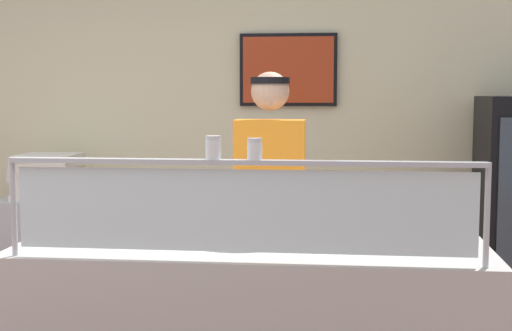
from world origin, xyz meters
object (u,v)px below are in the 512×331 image
parmesan_shaker (213,149)px  pizza_box_stack (48,176)px  pizza_tray (239,238)px  pizza_server (239,234)px  worker_figure (271,210)px  pepper_flake_shaker (255,150)px

parmesan_shaker → pizza_box_stack: (-1.54, 2.02, -0.37)m
pizza_tray → pizza_box_stack: 2.27m
pizza_tray → pizza_box_stack: size_ratio=1.12×
pizza_server → pizza_box_stack: bearing=122.7°
pizza_server → parmesan_shaker: parmesan_shaker is taller
pizza_server → pizza_box_stack: size_ratio=0.63×
parmesan_shaker → pizza_tray: bearing=82.7°
pizza_tray → parmesan_shaker: parmesan_shaker is taller
pizza_server → worker_figure: size_ratio=0.16×
pepper_flake_shaker → pizza_box_stack: 2.67m
pizza_tray → pizza_box_stack: bearing=134.5°
pizza_server → parmesan_shaker: size_ratio=2.86×
pizza_tray → pepper_flake_shaker: (0.12, -0.40, 0.45)m
pizza_server → worker_figure: 0.63m
pizza_server → pizza_box_stack: pizza_box_stack is taller
parmesan_shaker → worker_figure: worker_figure is taller
worker_figure → pizza_box_stack: (-1.69, 1.02, 0.04)m
pizza_server → pizza_box_stack: 2.29m
pizza_tray → pizza_server: (0.00, -0.02, 0.02)m
parmesan_shaker → pepper_flake_shaker: (0.17, 0.00, -0.00)m
pizza_tray → worker_figure: (0.10, 0.60, 0.04)m
pizza_box_stack → worker_figure: bearing=-31.2°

